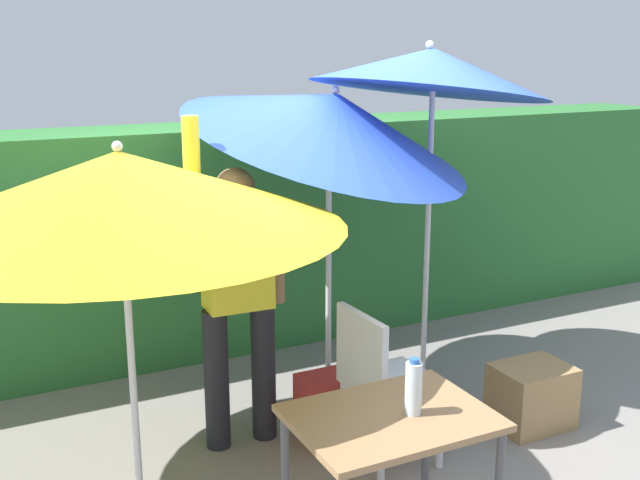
{
  "coord_description": "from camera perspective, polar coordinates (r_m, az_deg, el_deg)",
  "views": [
    {
      "loc": [
        -1.97,
        -3.66,
        2.23
      ],
      "look_at": [
        0.0,
        0.3,
        1.1
      ],
      "focal_mm": 43.06,
      "sensor_mm": 36.0,
      "label": 1
    }
  ],
  "objects": [
    {
      "name": "umbrella_orange",
      "position": [
        4.62,
        0.91,
        8.94
      ],
      "size": [
        1.87,
        1.8,
        2.31
      ],
      "color": "silver",
      "rests_on": "ground_plane"
    },
    {
      "name": "person_vendor",
      "position": [
        4.25,
        -6.13,
        -3.51
      ],
      "size": [
        0.55,
        0.23,
        1.88
      ],
      "color": "black",
      "rests_on": "ground_plane"
    },
    {
      "name": "bottle_water",
      "position": [
        3.18,
        6.96,
        -10.84
      ],
      "size": [
        0.07,
        0.07,
        0.24
      ],
      "color": "silver",
      "rests_on": "folding_table"
    },
    {
      "name": "umbrella_rainbow",
      "position": [
        4.93,
        8.25,
        12.38
      ],
      "size": [
        1.55,
        1.53,
        2.34
      ],
      "color": "silver",
      "rests_on": "ground_plane"
    },
    {
      "name": "crate_cardboard",
      "position": [
        4.85,
        15.44,
        -11.12
      ],
      "size": [
        0.44,
        0.35,
        0.38
      ],
      "primitive_type": "cube",
      "color": "#9E7A4C",
      "rests_on": "ground_plane"
    },
    {
      "name": "ground_plane",
      "position": [
        4.72,
        1.67,
        -13.87
      ],
      "size": [
        24.0,
        24.0,
        0.0
      ],
      "primitive_type": "plane",
      "color": "gray"
    },
    {
      "name": "folding_table",
      "position": [
        3.25,
        5.27,
        -14.29
      ],
      "size": [
        0.8,
        0.6,
        0.77
      ],
      "color": "#4C4C51",
      "rests_on": "ground_plane"
    },
    {
      "name": "umbrella_yellow",
      "position": [
        3.62,
        -14.63,
        3.55
      ],
      "size": [
        2.09,
        2.09,
        1.81
      ],
      "color": "silver",
      "rests_on": "ground_plane"
    },
    {
      "name": "cooler_box",
      "position": [
        4.56,
        1.63,
        -12.33
      ],
      "size": [
        0.46,
        0.36,
        0.37
      ],
      "primitive_type": "cube",
      "color": "red",
      "rests_on": "ground_plane"
    },
    {
      "name": "hedge_row",
      "position": [
        5.85,
        -5.94,
        0.41
      ],
      "size": [
        8.0,
        0.7,
        1.67
      ],
      "primitive_type": "cube",
      "color": "#2D7033",
      "rests_on": "ground_plane"
    },
    {
      "name": "chair_plastic",
      "position": [
        4.17,
        4.57,
        -10.12
      ],
      "size": [
        0.46,
        0.46,
        0.89
      ],
      "color": "silver",
      "rests_on": "ground_plane"
    }
  ]
}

